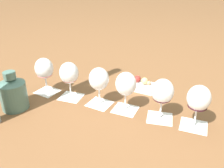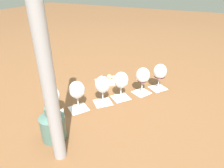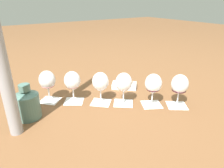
{
  "view_description": "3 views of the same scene",
  "coord_description": "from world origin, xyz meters",
  "px_view_note": "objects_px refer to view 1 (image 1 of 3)",
  "views": [
    {
      "loc": [
        -0.22,
        -0.85,
        0.56
      ],
      "look_at": [
        0.0,
        0.0,
        0.11
      ],
      "focal_mm": 38.0,
      "sensor_mm": 36.0,
      "label": 1
    },
    {
      "loc": [
        -0.92,
        -0.45,
        0.66
      ],
      "look_at": [
        0.0,
        0.0,
        0.11
      ],
      "focal_mm": 32.0,
      "sensor_mm": 36.0,
      "label": 2
    },
    {
      "loc": [
        -0.53,
        -0.79,
        0.52
      ],
      "look_at": [
        0.0,
        0.0,
        0.11
      ],
      "focal_mm": 32.0,
      "sensor_mm": 36.0,
      "label": 3
    }
  ],
  "objects_px": {
    "wine_glass_3": "(126,86)",
    "snack_dish": "(140,85)",
    "wine_glass_4": "(162,93)",
    "wine_glass_1": "(69,75)",
    "ceramic_vase": "(13,93)",
    "wine_glass_2": "(99,81)",
    "wine_glass_0": "(44,70)",
    "wine_glass_5": "(199,100)"
  },
  "relations": [
    {
      "from": "wine_glass_5",
      "to": "ceramic_vase",
      "type": "xyz_separation_m",
      "value": [
        -0.68,
        0.31,
        -0.04
      ]
    },
    {
      "from": "wine_glass_1",
      "to": "ceramic_vase",
      "type": "distance_m",
      "value": 0.25
    },
    {
      "from": "wine_glass_1",
      "to": "wine_glass_5",
      "type": "bearing_deg",
      "value": -38.55
    },
    {
      "from": "wine_glass_1",
      "to": "wine_glass_4",
      "type": "xyz_separation_m",
      "value": [
        0.33,
        -0.26,
        0.0
      ]
    },
    {
      "from": "wine_glass_2",
      "to": "snack_dish",
      "type": "bearing_deg",
      "value": 22.06
    },
    {
      "from": "wine_glass_5",
      "to": "wine_glass_4",
      "type": "bearing_deg",
      "value": 142.02
    },
    {
      "from": "snack_dish",
      "to": "wine_glass_4",
      "type": "bearing_deg",
      "value": -93.14
    },
    {
      "from": "wine_glass_0",
      "to": "wine_glass_3",
      "type": "bearing_deg",
      "value": -38.05
    },
    {
      "from": "wine_glass_3",
      "to": "wine_glass_5",
      "type": "xyz_separation_m",
      "value": [
        0.22,
        -0.18,
        0.0
      ]
    },
    {
      "from": "wine_glass_0",
      "to": "wine_glass_1",
      "type": "bearing_deg",
      "value": -37.56
    },
    {
      "from": "wine_glass_2",
      "to": "wine_glass_5",
      "type": "distance_m",
      "value": 0.41
    },
    {
      "from": "wine_glass_4",
      "to": "snack_dish",
      "type": "xyz_separation_m",
      "value": [
        0.01,
        0.26,
        -0.1
      ]
    },
    {
      "from": "wine_glass_4",
      "to": "snack_dish",
      "type": "relative_size",
      "value": 0.99
    },
    {
      "from": "wine_glass_1",
      "to": "snack_dish",
      "type": "distance_m",
      "value": 0.36
    },
    {
      "from": "wine_glass_5",
      "to": "wine_glass_0",
      "type": "bearing_deg",
      "value": 141.64
    },
    {
      "from": "wine_glass_1",
      "to": "wine_glass_2",
      "type": "bearing_deg",
      "value": -39.02
    },
    {
      "from": "wine_glass_0",
      "to": "wine_glass_2",
      "type": "bearing_deg",
      "value": -38.33
    },
    {
      "from": "wine_glass_2",
      "to": "wine_glass_5",
      "type": "bearing_deg",
      "value": -38.38
    },
    {
      "from": "wine_glass_3",
      "to": "wine_glass_2",
      "type": "bearing_deg",
      "value": 142.59
    },
    {
      "from": "wine_glass_4",
      "to": "ceramic_vase",
      "type": "relative_size",
      "value": 1.01
    },
    {
      "from": "wine_glass_1",
      "to": "wine_glass_4",
      "type": "height_order",
      "value": "same"
    },
    {
      "from": "wine_glass_0",
      "to": "wine_glass_2",
      "type": "distance_m",
      "value": 0.29
    },
    {
      "from": "wine_glass_5",
      "to": "wine_glass_1",
      "type": "bearing_deg",
      "value": 141.45
    },
    {
      "from": "snack_dish",
      "to": "wine_glass_2",
      "type": "bearing_deg",
      "value": -157.94
    },
    {
      "from": "wine_glass_1",
      "to": "wine_glass_4",
      "type": "relative_size",
      "value": 1.0
    },
    {
      "from": "wine_glass_1",
      "to": "ceramic_vase",
      "type": "height_order",
      "value": "wine_glass_1"
    },
    {
      "from": "wine_glass_3",
      "to": "wine_glass_1",
      "type": "bearing_deg",
      "value": 141.7
    },
    {
      "from": "wine_glass_0",
      "to": "snack_dish",
      "type": "height_order",
      "value": "wine_glass_0"
    },
    {
      "from": "wine_glass_2",
      "to": "wine_glass_5",
      "type": "height_order",
      "value": "same"
    },
    {
      "from": "wine_glass_3",
      "to": "snack_dish",
      "type": "xyz_separation_m",
      "value": [
        0.13,
        0.17,
        -0.1
      ]
    },
    {
      "from": "wine_glass_1",
      "to": "wine_glass_3",
      "type": "xyz_separation_m",
      "value": [
        0.21,
        -0.17,
        0.0
      ]
    },
    {
      "from": "wine_glass_2",
      "to": "wine_glass_4",
      "type": "distance_m",
      "value": 0.27
    },
    {
      "from": "wine_glass_4",
      "to": "ceramic_vase",
      "type": "bearing_deg",
      "value": 157.85
    },
    {
      "from": "wine_glass_2",
      "to": "wine_glass_0",
      "type": "bearing_deg",
      "value": 141.67
    },
    {
      "from": "ceramic_vase",
      "to": "wine_glass_3",
      "type": "bearing_deg",
      "value": -16.69
    },
    {
      "from": "wine_glass_3",
      "to": "snack_dish",
      "type": "relative_size",
      "value": 0.99
    },
    {
      "from": "wine_glass_0",
      "to": "wine_glass_1",
      "type": "xyz_separation_m",
      "value": [
        0.11,
        -0.08,
        -0.0
      ]
    },
    {
      "from": "wine_glass_4",
      "to": "wine_glass_5",
      "type": "xyz_separation_m",
      "value": [
        0.1,
        -0.08,
        0.0
      ]
    },
    {
      "from": "wine_glass_2",
      "to": "wine_glass_3",
      "type": "height_order",
      "value": "same"
    },
    {
      "from": "wine_glass_2",
      "to": "snack_dish",
      "type": "relative_size",
      "value": 0.99
    },
    {
      "from": "wine_glass_2",
      "to": "wine_glass_4",
      "type": "height_order",
      "value": "same"
    },
    {
      "from": "wine_glass_3",
      "to": "wine_glass_5",
      "type": "height_order",
      "value": "same"
    }
  ]
}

